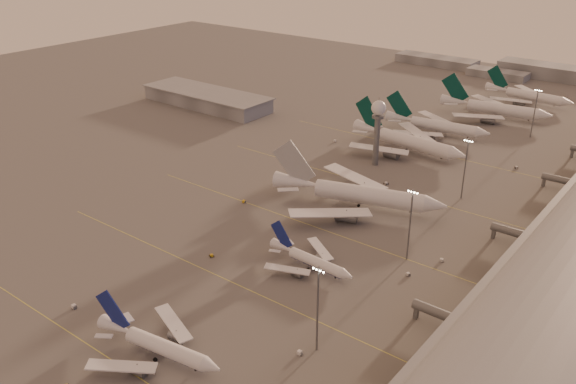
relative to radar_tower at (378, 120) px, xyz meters
The scene contains 25 objects.
ground 121.92m from the radar_tower, 92.39° to the right, with size 700.00×700.00×0.00m, color #5D5A5A.
taxiway_markings 71.83m from the radar_tower, 68.66° to the right, with size 180.00×185.25×0.02m.
hangar 127.68m from the radar_tower, behind, with size 82.00×27.00×8.50m.
radar_tower is the anchor object (origin of this frame).
mast_a 131.38m from the radar_tower, 66.17° to the right, with size 3.60×0.56×25.00m.
mast_b 82.32m from the radar_tower, 52.43° to the right, with size 3.60×0.56×25.00m.
mast_c 46.66m from the radar_tower, 12.53° to the right, with size 3.60×0.56×25.00m.
mast_d 91.11m from the radar_tower, 61.74° to the left, with size 3.60×0.56×25.00m.
distant_horizon 205.86m from the radar_tower, 90.67° to the left, with size 165.00×37.50×9.00m.
narrowbody_near 149.76m from the radar_tower, 81.09° to the right, with size 38.68×30.67×15.17m.
narrowbody_mid 95.19m from the radar_tower, 72.18° to the right, with size 32.83×26.17×12.82m.
widebody_white 48.28m from the radar_tower, 68.14° to the right, with size 66.07×52.16×23.96m.
greentail_a 29.24m from the radar_tower, 81.27° to the left, with size 61.49×49.45×22.35m.
greentail_b 57.56m from the radar_tower, 86.25° to the left, with size 54.81×44.05×19.94m.
greentail_c 102.92m from the radar_tower, 80.52° to the left, with size 60.82×48.82×22.15m.
greentail_d 143.07m from the radar_tower, 81.23° to the left, with size 53.37×42.95×19.38m.
gsv_truck_a 149.47m from the radar_tower, 94.54° to the right, with size 6.30×2.55×2.51m.
gsv_catering_a 135.55m from the radar_tower, 67.71° to the right, with size 5.62×2.91×4.49m.
gsv_tug_mid 104.99m from the radar_tower, 90.73° to the right, with size 3.56×2.94×0.88m.
gsv_truck_b 94.44m from the radar_tower, 53.09° to the right, with size 5.61×3.28×2.14m.
gsv_truck_c 71.35m from the radar_tower, 106.85° to the right, with size 5.63×3.16×2.15m.
gsv_catering_b 86.39m from the radar_tower, 44.79° to the right, with size 5.29×3.07×4.08m.
gsv_tug_far 30.08m from the radar_tower, 47.69° to the right, with size 2.91×3.87×0.98m.
gsv_truck_d 39.13m from the radar_tower, 155.39° to the left, with size 2.30×5.75×2.30m.
gsv_tug_hangar 65.39m from the radar_tower, 33.76° to the left, with size 3.75×3.18×0.92m.
Camera 1 is at (129.42, -104.09, 102.76)m, focal length 38.00 mm.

